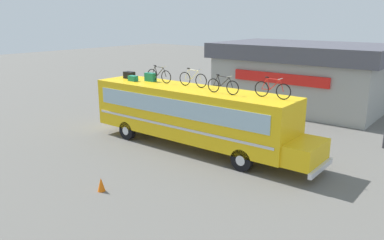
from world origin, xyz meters
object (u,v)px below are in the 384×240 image
(luggage_bag_1, at_px, (129,75))
(rooftop_bicycle_2, at_px, (193,79))
(rooftop_bicycle_3, at_px, (223,86))
(rooftop_bicycle_4, at_px, (272,89))
(rooftop_bicycle_1, at_px, (159,75))
(luggage_bag_3, at_px, (150,77))
(bus, at_px, (193,114))
(luggage_bag_2, at_px, (133,78))
(traffic_cone, at_px, (101,184))

(luggage_bag_1, relative_size, rooftop_bicycle_2, 0.36)
(luggage_bag_1, distance_m, rooftop_bicycle_3, 6.90)
(rooftop_bicycle_4, bearing_deg, rooftop_bicycle_2, 178.53)
(rooftop_bicycle_4, bearing_deg, rooftop_bicycle_3, -167.95)
(luggage_bag_1, bearing_deg, rooftop_bicycle_1, 1.76)
(rooftop_bicycle_1, xyz_separation_m, rooftop_bicycle_2, (2.31, 0.08, 0.01))
(luggage_bag_3, bearing_deg, bus, -4.92)
(luggage_bag_1, distance_m, rooftop_bicycle_2, 4.63)
(luggage_bag_2, bearing_deg, luggage_bag_1, 149.12)
(luggage_bag_3, relative_size, rooftop_bicycle_4, 0.37)
(rooftop_bicycle_1, distance_m, rooftop_bicycle_3, 4.61)
(luggage_bag_2, bearing_deg, rooftop_bicycle_2, 9.82)
(luggage_bag_1, xyz_separation_m, rooftop_bicycle_4, (9.19, 0.03, 0.19))
(rooftop_bicycle_1, relative_size, rooftop_bicycle_3, 1.00)
(rooftop_bicycle_2, xyz_separation_m, traffic_cone, (0.69, -6.72, -3.29))
(luggage_bag_1, xyz_separation_m, luggage_bag_2, (0.85, -0.51, -0.05))
(luggage_bag_1, relative_size, luggage_bag_2, 1.25)
(bus, xyz_separation_m, luggage_bag_2, (-4.06, -0.29, 1.47))
(luggage_bag_1, bearing_deg, bus, -2.58)
(luggage_bag_3, height_order, rooftop_bicycle_4, rooftop_bicycle_4)
(bus, distance_m, luggage_bag_2, 4.33)
(rooftop_bicycle_1, height_order, rooftop_bicycle_2, rooftop_bicycle_2)
(luggage_bag_3, bearing_deg, rooftop_bicycle_4, -0.21)
(bus, bearing_deg, rooftop_bicycle_4, 3.35)
(luggage_bag_1, height_order, rooftop_bicycle_4, rooftop_bicycle_4)
(luggage_bag_2, height_order, traffic_cone, luggage_bag_2)
(bus, bearing_deg, rooftop_bicycle_2, 127.55)
(rooftop_bicycle_2, distance_m, traffic_cone, 7.52)
(rooftop_bicycle_2, bearing_deg, rooftop_bicycle_3, -15.02)
(luggage_bag_1, xyz_separation_m, rooftop_bicycle_1, (2.31, 0.07, 0.19))
(luggage_bag_2, relative_size, rooftop_bicycle_3, 0.29)
(traffic_cone, bearing_deg, rooftop_bicycle_4, 59.62)
(bus, xyz_separation_m, traffic_cone, (0.41, -6.36, -1.58))
(rooftop_bicycle_2, bearing_deg, bus, -52.45)
(bus, relative_size, rooftop_bicycle_1, 7.34)
(luggage_bag_1, height_order, luggage_bag_3, luggage_bag_3)
(luggage_bag_1, bearing_deg, rooftop_bicycle_4, 0.19)
(luggage_bag_3, distance_m, rooftop_bicycle_3, 5.24)
(rooftop_bicycle_1, height_order, traffic_cone, rooftop_bicycle_1)
(bus, xyz_separation_m, rooftop_bicycle_3, (1.98, -0.24, 1.69))
(luggage_bag_1, distance_m, rooftop_bicycle_1, 2.32)
(bus, relative_size, luggage_bag_3, 19.48)
(luggage_bag_2, xyz_separation_m, rooftop_bicycle_1, (1.47, 0.58, 0.24))
(bus, distance_m, traffic_cone, 6.56)
(rooftop_bicycle_1, distance_m, rooftop_bicycle_4, 6.87)
(luggage_bag_2, relative_size, rooftop_bicycle_2, 0.28)
(luggage_bag_3, distance_m, rooftop_bicycle_1, 0.66)
(luggage_bag_1, height_order, rooftop_bicycle_3, rooftop_bicycle_3)
(luggage_bag_3, bearing_deg, luggage_bag_1, -178.02)
(rooftop_bicycle_2, relative_size, traffic_cone, 3.16)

